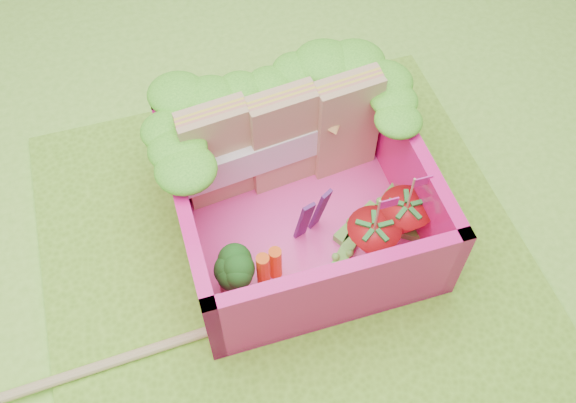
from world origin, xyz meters
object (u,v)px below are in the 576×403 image
at_px(strawberry_right, 403,221).
at_px(chopsticks, 128,357).
at_px(sandwich_stack, 283,139).
at_px(strawberry_left, 372,242).
at_px(bento_box, 300,196).
at_px(broccoli, 229,271).

xyz_separation_m(strawberry_right, chopsticks, (-1.55, -0.25, -0.18)).
bearing_deg(sandwich_stack, strawberry_left, -66.76).
distance_m(strawberry_left, strawberry_right, 0.22).
relative_size(bento_box, broccoli, 4.25).
height_order(bento_box, sandwich_stack, sandwich_stack).
xyz_separation_m(sandwich_stack, broccoli, (-0.47, -0.64, -0.13)).
bearing_deg(strawberry_left, strawberry_right, 19.24).
relative_size(sandwich_stack, strawberry_right, 2.31).
height_order(sandwich_stack, strawberry_left, sandwich_stack).
distance_m(sandwich_stack, broccoli, 0.80).
distance_m(sandwich_stack, strawberry_right, 0.79).
bearing_deg(chopsticks, bento_box, 26.12).
relative_size(bento_box, chopsticks, 0.52).
relative_size(sandwich_stack, broccoli, 3.94).
xyz_separation_m(sandwich_stack, strawberry_right, (0.50, -0.59, -0.18)).
relative_size(sandwich_stack, chopsticks, 0.49).
xyz_separation_m(strawberry_left, chopsticks, (-1.34, -0.18, -0.18)).
height_order(sandwich_stack, broccoli, sandwich_stack).
xyz_separation_m(strawberry_left, strawberry_right, (0.21, 0.07, 0.00)).
bearing_deg(bento_box, strawberry_left, -49.42).
distance_m(bento_box, broccoli, 0.56).
distance_m(strawberry_left, chopsticks, 1.37).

